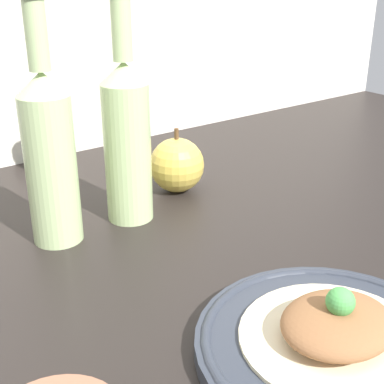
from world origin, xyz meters
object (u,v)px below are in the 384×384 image
plate (334,346)px  plated_food (337,327)px  apple (177,165)px  cider_bottle_left (50,152)px  cider_bottle_right (127,136)px

plate → plated_food: plated_food is taller
plate → plated_food: bearing=-97.1°
apple → cider_bottle_left: bearing=-169.6°
cider_bottle_left → apple: bearing=10.4°
plated_food → apple: 41.31cm
plated_food → apple: apple is taller
plated_food → apple: bearing=75.4°
plated_food → cider_bottle_right: size_ratio=0.57×
cider_bottle_right → plate: bearing=-89.5°
cider_bottle_left → cider_bottle_right: size_ratio=1.00×
plated_food → apple: (10.43, 39.95, 1.06)cm
cider_bottle_left → apple: 23.16cm
plated_food → cider_bottle_right: (-0.29, 36.01, 8.72)cm
cider_bottle_right → apple: bearing=20.2°
plate → apple: 41.42cm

